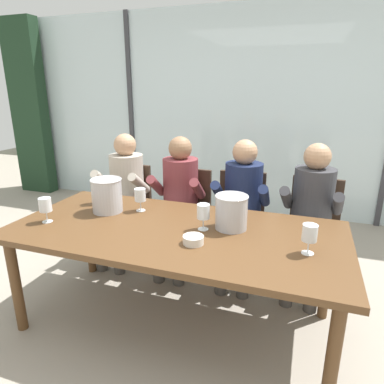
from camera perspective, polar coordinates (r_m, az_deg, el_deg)
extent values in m
plane|color=#9E9384|center=(3.42, 3.65, -11.16)|extent=(14.00, 14.00, 0.00)
cube|color=silver|center=(4.49, 9.31, 12.87)|extent=(7.40, 0.03, 2.60)
cube|color=#38383D|center=(5.04, -10.21, 13.28)|extent=(0.06, 0.06, 2.60)
cube|color=#477A38|center=(8.43, 14.13, 12.51)|extent=(13.40, 2.40, 2.00)
cube|color=#1E3823|center=(5.93, -25.74, 12.45)|extent=(0.56, 0.20, 2.60)
cube|color=brown|center=(2.26, -2.94, -6.63)|extent=(2.20, 1.03, 0.04)
cylinder|color=brown|center=(2.66, -27.57, -13.72)|extent=(0.07, 0.07, 0.69)
cylinder|color=brown|center=(1.98, 22.63, -24.63)|extent=(0.07, 0.07, 0.69)
cylinder|color=brown|center=(3.20, -16.90, -7.15)|extent=(0.07, 0.07, 0.69)
cylinder|color=brown|center=(2.66, 21.83, -12.87)|extent=(0.07, 0.07, 0.69)
cube|color=#332319|center=(3.40, -11.70, -3.16)|extent=(0.48, 0.48, 0.03)
cube|color=#332319|center=(3.48, -9.97, 1.31)|extent=(0.42, 0.08, 0.42)
cylinder|color=#332319|center=(3.46, -15.89, -7.32)|extent=(0.04, 0.04, 0.45)
cylinder|color=#332319|center=(3.24, -10.74, -8.68)|extent=(0.04, 0.04, 0.45)
cylinder|color=#332319|center=(3.73, -12.09, -5.22)|extent=(0.04, 0.04, 0.45)
cylinder|color=#332319|center=(3.53, -7.13, -6.31)|extent=(0.04, 0.04, 0.45)
cube|color=#332319|center=(3.14, -1.72, -4.51)|extent=(0.46, 0.46, 0.03)
cube|color=#332319|center=(3.24, -0.31, 0.37)|extent=(0.42, 0.06, 0.42)
cylinder|color=#332319|center=(3.16, -6.29, -9.20)|extent=(0.04, 0.04, 0.45)
cylinder|color=#332319|center=(3.01, 0.19, -10.48)|extent=(0.04, 0.04, 0.45)
cylinder|color=#332319|center=(3.46, -3.28, -6.64)|extent=(0.04, 0.04, 0.45)
cylinder|color=#332319|center=(3.33, 2.68, -7.65)|extent=(0.04, 0.04, 0.45)
cube|color=#332319|center=(3.05, 7.75, -5.37)|extent=(0.46, 0.46, 0.03)
cube|color=#332319|center=(3.16, 8.46, -0.28)|extent=(0.42, 0.06, 0.42)
cylinder|color=#332319|center=(3.01, 3.37, -10.55)|extent=(0.04, 0.04, 0.45)
cylinder|color=#332319|center=(2.96, 10.71, -11.34)|extent=(0.04, 0.04, 0.45)
cylinder|color=#332319|center=(3.34, 4.84, -7.61)|extent=(0.04, 0.04, 0.45)
cylinder|color=#332319|center=(3.30, 11.39, -8.26)|extent=(0.04, 0.04, 0.45)
cube|color=#332319|center=(3.00, 19.29, -6.62)|extent=(0.49, 0.49, 0.03)
cube|color=#332319|center=(3.11, 20.20, -1.47)|extent=(0.42, 0.09, 0.42)
cylinder|color=#332319|center=(2.95, 14.59, -11.69)|extent=(0.04, 0.04, 0.45)
cylinder|color=#332319|center=(2.92, 22.06, -12.84)|extent=(0.04, 0.04, 0.45)
cylinder|color=#332319|center=(3.29, 16.04, -8.70)|extent=(0.04, 0.04, 0.45)
cylinder|color=#332319|center=(3.26, 22.69, -9.68)|extent=(0.04, 0.04, 0.45)
cylinder|color=#B7AD9E|center=(3.33, -10.89, 1.79)|extent=(0.33, 0.33, 0.52)
sphere|color=tan|center=(3.26, -11.24, 7.81)|extent=(0.21, 0.21, 0.21)
cube|color=#47423D|center=(3.29, -13.65, -3.36)|extent=(0.14, 0.40, 0.13)
cube|color=#47423D|center=(3.20, -10.88, -3.74)|extent=(0.14, 0.40, 0.13)
cylinder|color=#47423D|center=(3.24, -15.14, -8.82)|extent=(0.10, 0.10, 0.48)
cylinder|color=#47423D|center=(3.15, -12.33, -9.36)|extent=(0.10, 0.10, 0.48)
cylinder|color=#B7AD9E|center=(3.32, -14.78, 1.93)|extent=(0.09, 0.33, 0.26)
cylinder|color=#B7AD9E|center=(3.14, -8.87, 1.42)|extent=(0.09, 0.33, 0.26)
cylinder|color=brown|center=(3.10, -1.93, 0.92)|extent=(0.35, 0.35, 0.52)
sphere|color=#936B4C|center=(3.02, -2.00, 7.39)|extent=(0.21, 0.21, 0.21)
cube|color=#47423D|center=(3.03, -4.58, -4.72)|extent=(0.16, 0.41, 0.13)
cube|color=#47423D|center=(2.98, -1.28, -5.06)|extent=(0.16, 0.41, 0.13)
cylinder|color=#47423D|center=(2.97, -5.71, -10.75)|extent=(0.10, 0.10, 0.48)
cylinder|color=#47423D|center=(2.92, -2.32, -11.20)|extent=(0.10, 0.10, 0.48)
cylinder|color=brown|center=(3.04, -6.01, 1.02)|extent=(0.11, 0.33, 0.26)
cylinder|color=brown|center=(2.93, 0.98, 0.51)|extent=(0.11, 0.33, 0.26)
cylinder|color=#192347|center=(2.95, 8.62, -0.13)|extent=(0.33, 0.33, 0.52)
sphere|color=tan|center=(2.86, 8.94, 6.66)|extent=(0.21, 0.21, 0.21)
cube|color=#47423D|center=(2.87, 5.96, -6.08)|extent=(0.14, 0.40, 0.13)
cube|color=#47423D|center=(2.84, 9.54, -6.46)|extent=(0.14, 0.40, 0.13)
cylinder|color=#47423D|center=(2.81, 4.95, -12.49)|extent=(0.10, 0.10, 0.48)
cylinder|color=#47423D|center=(2.78, 8.66, -12.95)|extent=(0.10, 0.10, 0.48)
cylinder|color=#192347|center=(2.86, 4.50, 0.02)|extent=(0.09, 0.33, 0.26)
cylinder|color=#192347|center=(2.81, 12.08, -0.67)|extent=(0.09, 0.33, 0.26)
cylinder|color=#38383D|center=(2.91, 19.69, -1.22)|extent=(0.35, 0.35, 0.52)
sphere|color=tan|center=(2.82, 20.41, 5.62)|extent=(0.21, 0.21, 0.21)
cube|color=#47423D|center=(2.82, 16.94, -7.21)|extent=(0.16, 0.41, 0.13)
cube|color=#47423D|center=(2.81, 20.60, -7.69)|extent=(0.16, 0.41, 0.13)
cylinder|color=#47423D|center=(2.76, 15.87, -13.72)|extent=(0.10, 0.10, 0.48)
cylinder|color=#47423D|center=(2.75, 19.68, -14.25)|extent=(0.10, 0.10, 0.48)
cylinder|color=#38383D|center=(2.80, 15.66, -0.95)|extent=(0.11, 0.33, 0.26)
cylinder|color=#38383D|center=(2.78, 23.39, -1.92)|extent=(0.11, 0.33, 0.26)
cylinder|color=#B7B7BC|center=(2.59, -14.16, -0.60)|extent=(0.22, 0.22, 0.25)
torus|color=silver|center=(2.55, -14.36, 2.03)|extent=(0.23, 0.23, 0.01)
cylinder|color=#B7B7BC|center=(2.23, 6.65, -3.43)|extent=(0.21, 0.21, 0.22)
torus|color=silver|center=(2.19, 6.75, -0.72)|extent=(0.22, 0.22, 0.01)
cylinder|color=silver|center=(2.03, 0.22, -8.07)|extent=(0.13, 0.13, 0.05)
cylinder|color=silver|center=(2.82, -15.67, -1.84)|extent=(0.07, 0.07, 0.00)
cylinder|color=silver|center=(2.80, -15.73, -1.08)|extent=(0.01, 0.01, 0.07)
cylinder|color=silver|center=(2.78, -15.87, 0.59)|extent=(0.08, 0.08, 0.09)
cylinder|color=silver|center=(2.23, 1.89, -6.27)|extent=(0.07, 0.07, 0.00)
cylinder|color=silver|center=(2.22, 1.90, -5.34)|extent=(0.01, 0.01, 0.07)
cylinder|color=silver|center=(2.19, 1.92, -3.28)|extent=(0.08, 0.08, 0.09)
cylinder|color=#E0D184|center=(2.20, 1.92, -3.93)|extent=(0.07, 0.07, 0.04)
cylinder|color=silver|center=(2.03, 18.90, -9.72)|extent=(0.07, 0.07, 0.00)
cylinder|color=silver|center=(2.02, 19.01, -8.72)|extent=(0.01, 0.01, 0.07)
cylinder|color=silver|center=(1.98, 19.25, -6.50)|extent=(0.08, 0.08, 0.09)
cylinder|color=silver|center=(2.56, -23.19, -4.60)|extent=(0.07, 0.07, 0.00)
cylinder|color=silver|center=(2.54, -23.30, -3.78)|extent=(0.01, 0.01, 0.07)
cylinder|color=silver|center=(2.52, -23.52, -1.97)|extent=(0.08, 0.08, 0.09)
cylinder|color=#E0D184|center=(2.52, -23.45, -2.54)|extent=(0.07, 0.07, 0.04)
cylinder|color=silver|center=(2.59, -8.63, -3.08)|extent=(0.07, 0.07, 0.00)
cylinder|color=silver|center=(2.57, -8.67, -2.26)|extent=(0.01, 0.01, 0.07)
cylinder|color=silver|center=(2.55, -8.75, -0.46)|extent=(0.08, 0.08, 0.09)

